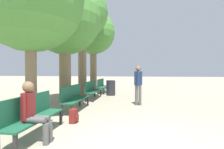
{
  "coord_description": "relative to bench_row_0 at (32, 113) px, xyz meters",
  "views": [
    {
      "loc": [
        0.06,
        -3.42,
        1.47
      ],
      "look_at": [
        -1.26,
        5.6,
        1.26
      ],
      "focal_mm": 28.0,
      "sensor_mm": 36.0,
      "label": 1
    }
  ],
  "objects": [
    {
      "name": "bench_row_2",
      "position": [
        0.0,
        5.16,
        0.0
      ],
      "size": [
        0.43,
        1.87,
        0.92
      ],
      "color": "#195138",
      "rests_on": "ground_plane"
    },
    {
      "name": "tree_row_1",
      "position": [
        -1.01,
        4.15,
        3.31
      ],
      "size": [
        3.34,
        3.34,
        5.55
      ],
      "color": "#7A664C",
      "rests_on": "ground_plane"
    },
    {
      "name": "backpack",
      "position": [
        0.55,
        1.11,
        -0.33
      ],
      "size": [
        0.2,
        0.29,
        0.39
      ],
      "color": "maroon",
      "rests_on": "ground_plane"
    },
    {
      "name": "bench_row_3",
      "position": [
        0.0,
        7.75,
        0.0
      ],
      "size": [
        0.43,
        1.87,
        0.92
      ],
      "color": "#195138",
      "rests_on": "ground_plane"
    },
    {
      "name": "bench_row_1",
      "position": [
        0.0,
        2.58,
        0.0
      ],
      "size": [
        0.43,
        1.87,
        0.92
      ],
      "color": "#195138",
      "rests_on": "ground_plane"
    },
    {
      "name": "tree_row_2",
      "position": [
        -1.01,
        6.71,
        4.38
      ],
      "size": [
        3.15,
        3.15,
        6.57
      ],
      "color": "#7A664C",
      "rests_on": "ground_plane"
    },
    {
      "name": "person_seated",
      "position": [
        0.23,
        -0.3,
        0.14
      ],
      "size": [
        0.59,
        0.34,
        1.25
      ],
      "color": "#4C4C4C",
      "rests_on": "ground_plane"
    },
    {
      "name": "trash_bin",
      "position": [
        0.75,
        6.65,
        -0.07
      ],
      "size": [
        0.53,
        0.53,
        0.89
      ],
      "color": "#232328",
      "rests_on": "ground_plane"
    },
    {
      "name": "tree_row_3",
      "position": [
        -1.01,
        9.39,
        3.78
      ],
      "size": [
        3.29,
        3.29,
        6.01
      ],
      "color": "#7A664C",
      "rests_on": "ground_plane"
    },
    {
      "name": "bench_row_0",
      "position": [
        0.0,
        0.0,
        0.0
      ],
      "size": [
        0.43,
        1.87,
        0.92
      ],
      "color": "#195138",
      "rests_on": "ground_plane"
    },
    {
      "name": "pedestrian_near",
      "position": [
        2.35,
        3.89,
        0.44
      ],
      "size": [
        0.34,
        0.3,
        1.67
      ],
      "color": "#4C4C4C",
      "rests_on": "ground_plane"
    },
    {
      "name": "ground_plane",
      "position": [
        2.26,
        -0.14,
        -0.52
      ],
      "size": [
        80.0,
        80.0,
        0.0
      ],
      "primitive_type": "plane",
      "color": "gray"
    }
  ]
}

